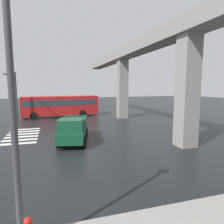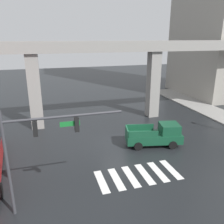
{
  "view_description": "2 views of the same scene",
  "coord_description": "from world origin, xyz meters",
  "views": [
    {
      "loc": [
        19.51,
        -2.74,
        4.47
      ],
      "look_at": [
        -0.9,
        3.39,
        1.72
      ],
      "focal_mm": 32.38,
      "sensor_mm": 36.0,
      "label": 1
    },
    {
      "loc": [
        -6.11,
        -19.1,
        9.69
      ],
      "look_at": [
        0.39,
        2.47,
        2.43
      ],
      "focal_mm": 37.38,
      "sensor_mm": 36.0,
      "label": 2
    }
  ],
  "objects": [
    {
      "name": "ground_plane",
      "position": [
        0.0,
        0.0,
        0.0
      ],
      "size": [
        120.0,
        120.0,
        0.0
      ],
      "primitive_type": "plane",
      "color": "black"
    },
    {
      "name": "elevated_overpass",
      "position": [
        0.0,
        6.72,
        7.78
      ],
      "size": [
        49.31,
        1.89,
        9.29
      ],
      "color": "gray",
      "rests_on": "ground"
    },
    {
      "name": "pickup_truck",
      "position": [
        3.64,
        -1.2,
        0.99
      ],
      "size": [
        5.39,
        2.97,
        2.08
      ],
      "color": "#14472D",
      "rests_on": "ground"
    },
    {
      "name": "crosswalk_stripes",
      "position": [
        -0.0,
        -5.4,
        0.01
      ],
      "size": [
        6.05,
        2.8,
        0.01
      ],
      "color": "silver",
      "rests_on": "ground"
    },
    {
      "name": "traffic_signal_mast",
      "position": [
        -6.59,
        -6.96,
        4.39
      ],
      "size": [
        6.49,
        0.32,
        6.2
      ],
      "color": "#38383D",
      "rests_on": "ground"
    }
  ]
}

